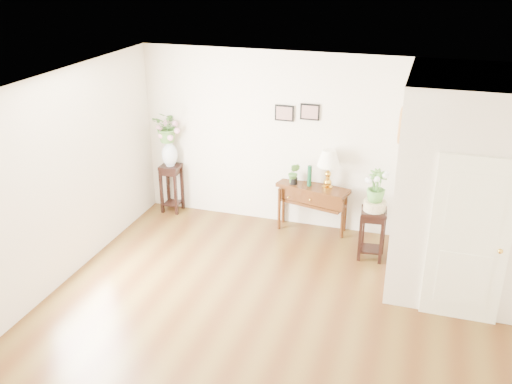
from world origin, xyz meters
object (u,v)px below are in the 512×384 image
at_px(console_table, 312,208).
at_px(plant_stand_a, 172,188).
at_px(table_lamp, 328,167).
at_px(plant_stand_b, 372,234).

xyz_separation_m(console_table, plant_stand_a, (-2.45, 0.00, 0.04)).
bearing_deg(table_lamp, console_table, 180.00).
height_order(console_table, table_lamp, table_lamp).
xyz_separation_m(console_table, plant_stand_b, (1.02, -0.62, 0.00)).
bearing_deg(plant_stand_b, console_table, 148.87).
relative_size(table_lamp, plant_stand_b, 0.82).
height_order(plant_stand_a, plant_stand_b, plant_stand_a).
bearing_deg(console_table, plant_stand_a, -166.55).
distance_m(table_lamp, plant_stand_b, 1.24).
bearing_deg(plant_stand_a, console_table, 0.00).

